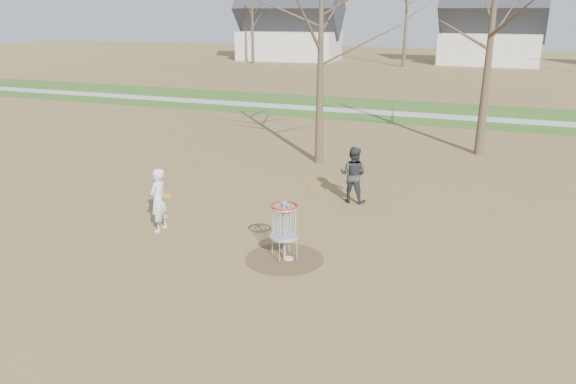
# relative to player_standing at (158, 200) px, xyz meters

# --- Properties ---
(ground) EXTENTS (160.00, 160.00, 0.00)m
(ground) POSITION_rel_player_standing_xyz_m (3.64, -0.48, -0.82)
(ground) COLOR brown
(ground) RESTS_ON ground
(green_band) EXTENTS (160.00, 8.00, 0.01)m
(green_band) POSITION_rel_player_standing_xyz_m (3.64, 20.52, -0.82)
(green_band) COLOR #2D5119
(green_band) RESTS_ON ground
(footpath) EXTENTS (160.00, 1.50, 0.01)m
(footpath) POSITION_rel_player_standing_xyz_m (3.64, 19.52, -0.81)
(footpath) COLOR #9E9E99
(footpath) RESTS_ON green_band
(dirt_circle) EXTENTS (1.80, 1.80, 0.01)m
(dirt_circle) POSITION_rel_player_standing_xyz_m (3.64, -0.48, -0.82)
(dirt_circle) COLOR #47331E
(dirt_circle) RESTS_ON ground
(player_standing) EXTENTS (0.41, 0.61, 1.65)m
(player_standing) POSITION_rel_player_standing_xyz_m (0.00, 0.00, 0.00)
(player_standing) COLOR silver
(player_standing) RESTS_ON ground
(player_throwing) EXTENTS (0.83, 0.66, 1.67)m
(player_throwing) POSITION_rel_player_standing_xyz_m (4.01, 4.04, 0.01)
(player_throwing) COLOR #2C2C30
(player_throwing) RESTS_ON ground
(disc_grounded) EXTENTS (0.22, 0.22, 0.02)m
(disc_grounded) POSITION_rel_player_standing_xyz_m (3.73, -0.46, -0.80)
(disc_grounded) COLOR silver
(disc_grounded) RESTS_ON dirt_circle
(discs_in_play) EXTENTS (3.50, 1.66, 0.24)m
(discs_in_play) POSITION_rel_player_standing_xyz_m (2.09, 0.59, 0.32)
(discs_in_play) COLOR #EC4C0C
(discs_in_play) RESTS_ON ground
(disc_golf_basket) EXTENTS (0.64, 0.64, 1.35)m
(disc_golf_basket) POSITION_rel_player_standing_xyz_m (3.64, -0.48, 0.09)
(disc_golf_basket) COLOR #9EA3AD
(disc_golf_basket) RESTS_ON ground
(bare_trees) EXTENTS (52.62, 44.98, 9.00)m
(bare_trees) POSITION_rel_player_standing_xyz_m (5.41, 35.31, 4.52)
(bare_trees) COLOR #382B1E
(bare_trees) RESTS_ON ground
(houses_row) EXTENTS (56.51, 10.01, 7.26)m
(houses_row) POSITION_rel_player_standing_xyz_m (7.95, 52.08, 2.70)
(houses_row) COLOR silver
(houses_row) RESTS_ON ground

